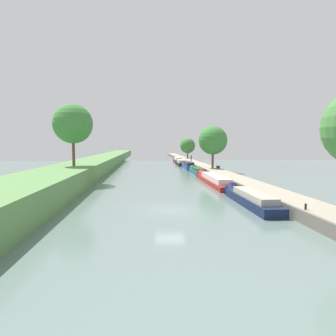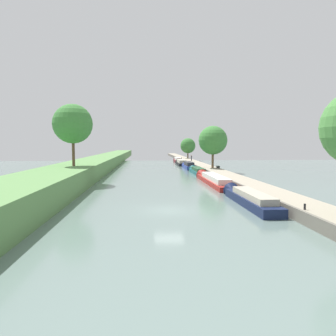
# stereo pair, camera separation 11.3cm
# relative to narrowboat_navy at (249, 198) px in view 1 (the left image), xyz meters

# --- Properties ---
(ground_plane) EXTENTS (160.00, 160.00, 0.00)m
(ground_plane) POSITION_rel_narrowboat_navy_xyz_m (-7.76, -2.29, -0.56)
(ground_plane) COLOR slate
(left_grassy_bank) EXTENTS (7.14, 260.00, 2.55)m
(left_grassy_bank) POSITION_rel_narrowboat_navy_xyz_m (-20.64, -2.29, 0.71)
(left_grassy_bank) COLOR #5B894C
(left_grassy_bank) RESTS_ON ground_plane
(right_towpath) EXTENTS (3.39, 260.00, 0.91)m
(right_towpath) POSITION_rel_narrowboat_navy_xyz_m (3.25, -2.29, -0.11)
(right_towpath) COLOR #9E937F
(right_towpath) RESTS_ON ground_plane
(stone_quay) EXTENTS (0.25, 260.00, 0.96)m
(stone_quay) POSITION_rel_narrowboat_navy_xyz_m (1.43, -2.29, -0.08)
(stone_quay) COLOR #6B665B
(stone_quay) RESTS_ON ground_plane
(narrowboat_navy) EXTENTS (1.94, 12.24, 1.88)m
(narrowboat_navy) POSITION_rel_narrowboat_navy_xyz_m (0.00, 0.00, 0.00)
(narrowboat_navy) COLOR #141E42
(narrowboat_navy) RESTS_ON ground_plane
(narrowboat_red) EXTENTS (2.14, 17.23, 2.04)m
(narrowboat_red) POSITION_rel_narrowboat_navy_xyz_m (-0.07, 15.51, -0.02)
(narrowboat_red) COLOR maroon
(narrowboat_red) RESTS_ON ground_plane
(narrowboat_teal) EXTENTS (1.90, 11.29, 1.81)m
(narrowboat_teal) POSITION_rel_narrowboat_navy_xyz_m (0.17, 30.53, -0.07)
(narrowboat_teal) COLOR #195B60
(narrowboat_teal) RESTS_ON ground_plane
(narrowboat_blue) EXTENTS (1.91, 10.45, 2.15)m
(narrowboat_blue) POSITION_rel_narrowboat_navy_xyz_m (0.04, 42.37, 0.10)
(narrowboat_blue) COLOR #283D93
(narrowboat_blue) RESTS_ON ground_plane
(narrowboat_black) EXTENTS (2.20, 11.08, 2.17)m
(narrowboat_black) POSITION_rel_narrowboat_navy_xyz_m (-0.22, 55.08, 0.02)
(narrowboat_black) COLOR black
(narrowboat_black) RESTS_ON ground_plane
(narrowboat_maroon) EXTENTS (1.88, 11.56, 2.07)m
(narrowboat_maroon) POSITION_rel_narrowboat_navy_xyz_m (0.07, 66.66, 0.06)
(narrowboat_maroon) COLOR maroon
(narrowboat_maroon) RESTS_ON ground_plane
(tree_rightbank_midnear) EXTENTS (5.70, 5.70, 8.38)m
(tree_rightbank_midnear) POSITION_rel_narrowboat_navy_xyz_m (3.56, 32.20, 5.86)
(tree_rightbank_midnear) COLOR brown
(tree_rightbank_midnear) RESTS_ON right_towpath
(tree_rightbank_midfar) EXTENTS (5.07, 5.07, 6.72)m
(tree_rightbank_midfar) POSITION_rel_narrowboat_navy_xyz_m (4.34, 74.51, 4.53)
(tree_rightbank_midfar) COLOR brown
(tree_rightbank_midfar) RESTS_ON right_towpath
(tree_leftbank_downstream) EXTENTS (5.61, 5.61, 8.84)m
(tree_leftbank_downstream) POSITION_rel_narrowboat_navy_xyz_m (-20.11, 16.64, 8.00)
(tree_leftbank_downstream) COLOR brown
(tree_leftbank_downstream) RESTS_ON left_grassy_bank
(person_walking) EXTENTS (0.34, 0.34, 1.66)m
(person_walking) POSITION_rel_narrowboat_navy_xyz_m (3.18, 58.47, 1.22)
(person_walking) COLOR #282D42
(person_walking) RESTS_ON right_towpath
(mooring_bollard_near) EXTENTS (0.16, 0.16, 0.45)m
(mooring_bollard_near) POSITION_rel_narrowboat_navy_xyz_m (1.86, -6.95, 0.57)
(mooring_bollard_near) COLOR black
(mooring_bollard_near) RESTS_ON right_towpath
(mooring_bollard_far) EXTENTS (0.16, 0.16, 0.45)m
(mooring_bollard_far) POSITION_rel_narrowboat_navy_xyz_m (1.86, 71.63, 0.57)
(mooring_bollard_far) COLOR black
(mooring_bollard_far) RESTS_ON right_towpath
(park_bench) EXTENTS (0.44, 1.50, 0.47)m
(park_bench) POSITION_rel_narrowboat_navy_xyz_m (4.49, 31.44, 0.69)
(park_bench) COLOR #333338
(park_bench) RESTS_ON right_towpath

